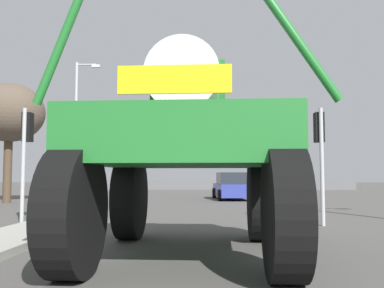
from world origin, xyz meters
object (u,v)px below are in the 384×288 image
(traffic_signal_near_right, at_px, (320,140))
(oversize_sprayer, at_px, (188,152))
(traffic_signal_near_left, at_px, (26,140))
(traffic_signal_far_left, at_px, (140,160))
(streetlight_far_left, at_px, (77,123))
(sedan_ahead, at_px, (232,187))
(bare_tree_left, at_px, (9,113))

(traffic_signal_near_right, bearing_deg, oversize_sprayer, -127.59)
(traffic_signal_near_left, height_order, traffic_signal_far_left, traffic_signal_far_left)
(traffic_signal_near_left, distance_m, streetlight_far_left, 14.30)
(sedan_ahead, relative_size, traffic_signal_far_left, 1.27)
(oversize_sprayer, distance_m, bare_tree_left, 16.70)
(traffic_signal_near_left, relative_size, streetlight_far_left, 0.39)
(oversize_sprayer, bearing_deg, sedan_ahead, -3.95)
(traffic_signal_far_left, distance_m, streetlight_far_left, 5.71)
(traffic_signal_near_right, relative_size, bare_tree_left, 0.54)
(sedan_ahead, xyz_separation_m, bare_tree_left, (-11.34, -3.27, 3.76))
(streetlight_far_left, bearing_deg, traffic_signal_near_left, -78.38)
(sedan_ahead, bearing_deg, streetlight_far_left, 74.54)
(traffic_signal_near_left, xyz_separation_m, streetlight_far_left, (-2.84, 13.84, 2.24))
(sedan_ahead, height_order, traffic_signal_near_left, traffic_signal_near_left)
(traffic_signal_near_left, distance_m, traffic_signal_near_right, 8.31)
(traffic_signal_near_right, height_order, traffic_signal_far_left, traffic_signal_far_left)
(traffic_signal_near_right, bearing_deg, sedan_ahead, 98.11)
(bare_tree_left, bearing_deg, traffic_signal_far_left, 60.07)
(sedan_ahead, distance_m, traffic_signal_far_left, 8.61)
(oversize_sprayer, distance_m, traffic_signal_near_right, 5.74)
(traffic_signal_near_right, bearing_deg, traffic_signal_far_left, 113.61)
(streetlight_far_left, bearing_deg, oversize_sprayer, -67.35)
(traffic_signal_near_left, relative_size, traffic_signal_far_left, 0.98)
(streetlight_far_left, bearing_deg, bare_tree_left, -111.21)
(oversize_sprayer, xyz_separation_m, traffic_signal_near_left, (-4.82, 4.53, 0.59))
(traffic_signal_near_left, bearing_deg, bare_tree_left, 118.23)
(oversize_sprayer, xyz_separation_m, sedan_ahead, (1.76, 16.68, -1.07))
(traffic_signal_near_left, height_order, bare_tree_left, bare_tree_left)
(traffic_signal_far_left, xyz_separation_m, bare_tree_left, (-5.23, -9.08, 2.04))
(sedan_ahead, height_order, traffic_signal_far_left, traffic_signal_far_left)
(bare_tree_left, bearing_deg, traffic_signal_near_right, -34.18)
(traffic_signal_far_left, height_order, streetlight_far_left, streetlight_far_left)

